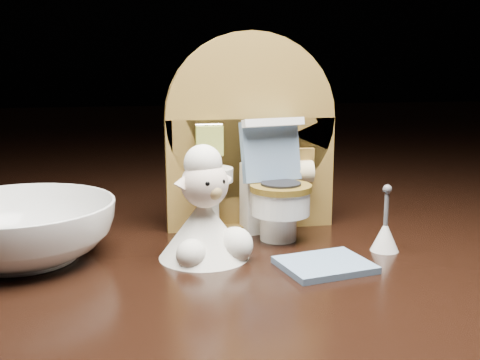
{
  "coord_description": "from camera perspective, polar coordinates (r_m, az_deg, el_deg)",
  "views": [
    {
      "loc": [
        -0.09,
        -0.38,
        0.13
      ],
      "look_at": [
        -0.01,
        0.03,
        0.05
      ],
      "focal_mm": 45.0,
      "sensor_mm": 36.0,
      "label": 1
    }
  ],
  "objects": [
    {
      "name": "plush_lamb",
      "position": [
        0.4,
        -3.29,
        -3.68
      ],
      "size": [
        0.06,
        0.06,
        0.08
      ],
      "rotation": [
        0.0,
        0.0,
        0.41
      ],
      "color": "white",
      "rests_on": "ground"
    },
    {
      "name": "toilet_brush",
      "position": [
        0.43,
        13.59,
        -4.96
      ],
      "size": [
        0.02,
        0.02,
        0.05
      ],
      "color": "white",
      "rests_on": "ground"
    },
    {
      "name": "ceramic_bowl",
      "position": [
        0.42,
        -20.03,
        -4.57
      ],
      "size": [
        0.16,
        0.16,
        0.04
      ],
      "primitive_type": "imported",
      "rotation": [
        0.0,
        0.0,
        0.34
      ],
      "color": "white",
      "rests_on": "ground"
    },
    {
      "name": "backdrop_panel",
      "position": [
        0.46,
        0.89,
        3.43
      ],
      "size": [
        0.13,
        0.05,
        0.15
      ],
      "color": "olive",
      "rests_on": "ground"
    },
    {
      "name": "bath_mat",
      "position": [
        0.39,
        8.04,
        -7.98
      ],
      "size": [
        0.06,
        0.06,
        0.0
      ],
      "primitive_type": "cube",
      "rotation": [
        0.0,
        0.0,
        0.21
      ],
      "color": "slate",
      "rests_on": "ground"
    },
    {
      "name": "toy_toilet",
      "position": [
        0.44,
        3.24,
        -1.34
      ],
      "size": [
        0.05,
        0.06,
        0.09
      ],
      "rotation": [
        0.0,
        0.0,
        0.21
      ],
      "color": "white",
      "rests_on": "ground"
    }
  ]
}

